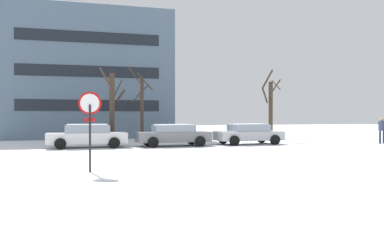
% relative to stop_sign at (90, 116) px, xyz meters
% --- Properties ---
extents(ground_plane, '(120.00, 120.00, 0.00)m').
position_rel_stop_sign_xyz_m(ground_plane, '(0.78, 1.93, -1.88)').
color(ground_plane, white).
extents(road_surface, '(80.00, 8.71, 0.00)m').
position_rel_stop_sign_xyz_m(road_surface, '(0.78, 5.28, -1.88)').
color(road_surface, silver).
rests_on(road_surface, ground).
extents(stop_sign, '(0.75, 0.15, 2.68)m').
position_rel_stop_sign_xyz_m(stop_sign, '(0.00, 0.00, 0.00)').
color(stop_sign, black).
rests_on(stop_sign, ground).
extents(parked_car_white, '(4.64, 2.22, 1.39)m').
position_rel_stop_sign_xyz_m(parked_car_white, '(0.02, 10.63, -1.16)').
color(parked_car_white, white).
rests_on(parked_car_white, ground).
extents(parked_car_gray, '(4.56, 2.09, 1.35)m').
position_rel_stop_sign_xyz_m(parked_car_gray, '(5.20, 10.43, -1.18)').
color(parked_car_gray, slate).
rests_on(parked_car_gray, ground).
extents(parked_car_silver, '(4.47, 2.24, 1.35)m').
position_rel_stop_sign_xyz_m(parked_car_silver, '(10.38, 10.72, -1.18)').
color(parked_car_silver, silver).
rests_on(parked_car_silver, ground).
extents(pedestrian_crossing, '(0.54, 0.44, 1.76)m').
position_rel_stop_sign_xyz_m(pedestrian_crossing, '(19.29, 8.81, -0.86)').
color(pedestrian_crossing, '#2D334C').
rests_on(pedestrian_crossing, ground).
extents(tree_far_right, '(1.70, 1.68, 5.07)m').
position_rel_stop_sign_xyz_m(tree_far_right, '(1.66, 13.09, 0.64)').
color(tree_far_right, '#423326').
rests_on(tree_far_right, ground).
extents(tree_far_left, '(1.73, 1.87, 5.42)m').
position_rel_stop_sign_xyz_m(tree_far_left, '(3.87, 14.70, 0.70)').
color(tree_far_left, '#423326').
rests_on(tree_far_left, ground).
extents(tree_far_mid, '(1.31, 1.45, 5.41)m').
position_rel_stop_sign_xyz_m(tree_far_mid, '(13.38, 13.54, 0.63)').
color(tree_far_mid, '#423326').
rests_on(tree_far_mid, ground).
extents(building_far_left, '(13.87, 8.99, 10.91)m').
position_rel_stop_sign_xyz_m(building_far_left, '(0.35, 23.39, 3.57)').
color(building_far_left, slate).
rests_on(building_far_left, ground).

